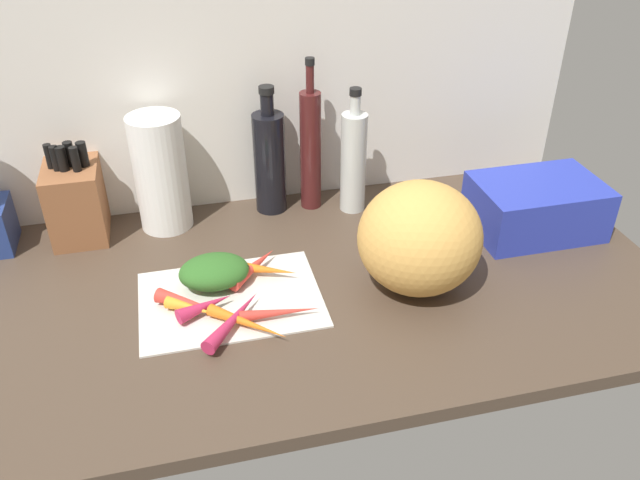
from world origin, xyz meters
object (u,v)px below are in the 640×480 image
at_px(cutting_board, 231,298).
at_px(knife_block, 76,200).
at_px(carrot_0, 280,312).
at_px(carrot_7, 205,306).
at_px(paper_towel_roll, 161,173).
at_px(bottle_0, 270,161).
at_px(carrot_6, 232,276).
at_px(bottle_1, 311,149).
at_px(bottle_2, 353,161).
at_px(dish_rack, 536,206).
at_px(carrot_3, 256,269).
at_px(carrot_5, 233,319).
at_px(carrot_1, 248,323).
at_px(winter_squash, 420,238).
at_px(carrot_4, 253,267).
at_px(carrot_2, 186,302).
at_px(carrot_8, 191,308).

height_order(cutting_board, knife_block, knife_block).
distance_m(carrot_0, carrot_7, 0.14).
height_order(paper_towel_roll, bottle_0, bottle_0).
distance_m(carrot_6, bottle_1, 0.39).
distance_m(bottle_2, dish_rack, 0.43).
height_order(knife_block, bottle_0, bottle_0).
height_order(cutting_board, carrot_3, carrot_3).
distance_m(knife_block, bottle_0, 0.45).
height_order(carrot_5, carrot_6, carrot_5).
bearing_deg(carrot_7, bottle_2, 40.45).
bearing_deg(paper_towel_roll, knife_block, 179.67).
distance_m(cutting_board, carrot_1, 0.11).
bearing_deg(carrot_1, winter_squash, 10.11).
bearing_deg(winter_squash, bottle_0, 121.26).
bearing_deg(winter_squash, carrot_7, 179.70).
bearing_deg(carrot_0, carrot_7, 160.33).
xyz_separation_m(bottle_0, bottle_1, (0.10, -0.01, 0.02)).
bearing_deg(knife_block, carrot_7, -55.68).
relative_size(carrot_0, bottle_0, 0.49).
bearing_deg(carrot_4, carrot_2, -149.90).
xyz_separation_m(winter_squash, paper_towel_roll, (-0.49, 0.36, 0.02)).
bearing_deg(bottle_0, carrot_7, -117.47).
relative_size(carrot_6, bottle_0, 0.47).
distance_m(carrot_3, paper_towel_roll, 0.33).
xyz_separation_m(carrot_8, bottle_2, (0.42, 0.33, 0.11)).
bearing_deg(carrot_6, knife_block, 138.95).
distance_m(carrot_3, bottle_1, 0.35).
distance_m(carrot_4, bottle_1, 0.35).
bearing_deg(carrot_4, bottle_2, 39.00).
distance_m(carrot_0, carrot_4, 0.16).
relative_size(carrot_0, carrot_6, 1.04).
bearing_deg(carrot_0, bottle_1, 69.29).
xyz_separation_m(carrot_8, paper_towel_roll, (-0.03, 0.36, 0.11)).
xyz_separation_m(carrot_0, carrot_1, (-0.06, -0.02, 0.00)).
height_order(paper_towel_roll, bottle_1, bottle_1).
distance_m(carrot_8, knife_block, 0.43).
bearing_deg(carrot_7, carrot_0, -19.67).
distance_m(knife_block, bottle_2, 0.64).
relative_size(bottle_1, dish_rack, 1.31).
bearing_deg(cutting_board, bottle_2, 41.21).
height_order(carrot_8, knife_block, knife_block).
height_order(cutting_board, carrot_6, carrot_6).
bearing_deg(carrot_1, carrot_5, 150.26).
xyz_separation_m(bottle_1, dish_rack, (0.48, -0.23, -0.09)).
relative_size(carrot_0, carrot_1, 0.90).
distance_m(carrot_0, bottle_0, 0.45).
xyz_separation_m(carrot_7, bottle_1, (0.30, 0.37, 0.13)).
relative_size(paper_towel_roll, bottle_1, 0.73).
distance_m(carrot_7, knife_block, 0.44).
bearing_deg(carrot_8, cutting_board, 22.99).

